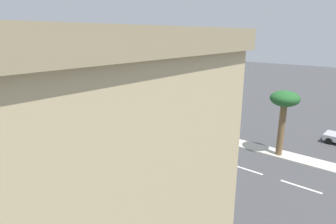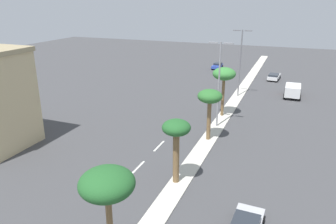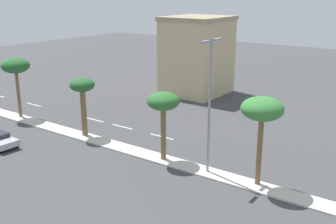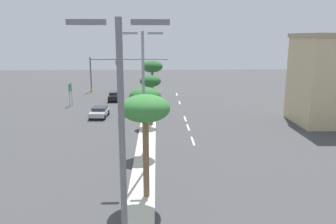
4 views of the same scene
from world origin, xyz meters
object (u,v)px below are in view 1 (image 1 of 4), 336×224
at_px(palm_tree_left, 284,103).
at_px(sedan_white_right, 67,85).
at_px(palm_tree_leading, 134,73).
at_px(street_lamp_mid, 160,72).
at_px(street_lamp_center, 87,63).
at_px(box_truck, 119,87).
at_px(palm_tree_right, 191,87).

bearing_deg(palm_tree_left, sedan_white_right, 83.45).
xyz_separation_m(palm_tree_leading, street_lamp_mid, (0.26, -4.14, 0.43)).
bearing_deg(sedan_white_right, palm_tree_left, -96.55).
bearing_deg(street_lamp_center, street_lamp_mid, -90.32).
relative_size(street_lamp_center, box_truck, 2.01).
height_order(palm_tree_left, palm_tree_right, palm_tree_right).
xyz_separation_m(palm_tree_left, palm_tree_leading, (-0.03, 18.37, 0.97)).
bearing_deg(box_truck, palm_tree_leading, -123.15).
height_order(palm_tree_left, box_truck, palm_tree_left).
relative_size(street_lamp_mid, box_truck, 1.98).
height_order(palm_tree_leading, sedan_white_right, palm_tree_leading).
height_order(palm_tree_left, palm_tree_leading, palm_tree_leading).
distance_m(street_lamp_center, sedan_white_right, 15.83).
height_order(palm_tree_right, sedan_white_right, palm_tree_right).
distance_m(palm_tree_right, palm_tree_leading, 8.51).
bearing_deg(palm_tree_leading, palm_tree_right, -87.94).
height_order(palm_tree_left, sedan_white_right, palm_tree_left).
distance_m(sedan_white_right, box_truck, 11.73).
distance_m(palm_tree_leading, sedan_white_right, 25.43).
distance_m(palm_tree_left, palm_tree_right, 9.91).
relative_size(palm_tree_left, sedan_white_right, 1.22).
height_order(street_lamp_center, sedan_white_right, street_lamp_center).
height_order(street_lamp_center, box_truck, street_lamp_center).
bearing_deg(street_lamp_mid, box_truck, 64.21).
bearing_deg(sedan_white_right, palm_tree_leading, -101.44).
xyz_separation_m(palm_tree_right, palm_tree_leading, (-0.30, 8.46, 0.77)).
height_order(palm_tree_leading, street_lamp_mid, street_lamp_mid).
bearing_deg(sedan_white_right, palm_tree_right, -98.03).
relative_size(palm_tree_right, palm_tree_leading, 0.88).
bearing_deg(street_lamp_mid, palm_tree_right, -89.46).
bearing_deg(palm_tree_right, sedan_white_right, 81.97).
bearing_deg(palm_tree_left, street_lamp_center, 89.37).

